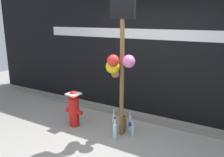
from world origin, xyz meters
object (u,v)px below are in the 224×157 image
at_px(fire_hydrant, 74,108).
at_px(bottle_5, 130,122).
at_px(bottle_4, 115,130).
at_px(bottle_1, 133,130).
at_px(memorial_post, 120,58).
at_px(bottle_6, 124,126).
at_px(bottle_3, 125,124).
at_px(bottle_2, 115,127).
at_px(bottle_0, 114,120).

distance_m(fire_hydrant, bottle_5, 1.18).
height_order(bottle_4, bottle_5, bottle_5).
bearing_deg(bottle_1, memorial_post, -161.39).
bearing_deg(bottle_6, bottle_3, 102.53).
bearing_deg(fire_hydrant, bottle_3, 17.40).
height_order(memorial_post, fire_hydrant, memorial_post).
xyz_separation_m(fire_hydrant, bottle_5, (1.07, 0.43, -0.24)).
bearing_deg(bottle_2, bottle_0, 124.63).
xyz_separation_m(bottle_2, bottle_6, (0.14, 0.11, 0.02)).
distance_m(bottle_0, bottle_4, 0.46).
distance_m(bottle_1, bottle_2, 0.35).
bearing_deg(bottle_3, fire_hydrant, -162.60).
bearing_deg(memorial_post, bottle_5, 78.10).
bearing_deg(bottle_4, bottle_6, 81.69).
distance_m(memorial_post, bottle_5, 1.39).
height_order(memorial_post, bottle_3, memorial_post).
relative_size(memorial_post, bottle_2, 8.15).
xyz_separation_m(memorial_post, bottle_4, (-0.00, -0.16, -1.33)).
height_order(bottle_2, bottle_6, bottle_6).
height_order(bottle_3, bottle_6, bottle_6).
relative_size(memorial_post, bottle_1, 7.79).
distance_m(memorial_post, bottle_1, 1.40).
height_order(bottle_2, bottle_4, bottle_4).
xyz_separation_m(bottle_1, bottle_4, (-0.25, -0.25, 0.04)).
height_order(bottle_3, bottle_4, bottle_4).
bearing_deg(bottle_5, bottle_0, -162.98).
relative_size(fire_hydrant, bottle_2, 2.43).
height_order(bottle_0, bottle_6, bottle_0).
relative_size(bottle_4, bottle_5, 0.97).
bearing_deg(memorial_post, bottle_6, 71.55).
xyz_separation_m(bottle_1, bottle_3, (-0.23, 0.13, 0.01)).
xyz_separation_m(memorial_post, bottle_3, (0.02, 0.21, -1.36)).
relative_size(bottle_1, bottle_4, 0.78).
bearing_deg(bottle_0, bottle_1, -15.88).
height_order(bottle_0, bottle_1, bottle_0).
distance_m(fire_hydrant, bottle_3, 1.10).
relative_size(bottle_5, bottle_6, 1.18).
bearing_deg(memorial_post, bottle_4, -90.83).
bearing_deg(bottle_6, bottle_5, 81.87).
xyz_separation_m(fire_hydrant, bottle_4, (1.00, -0.05, -0.22)).
height_order(bottle_1, bottle_2, bottle_1).
distance_m(memorial_post, fire_hydrant, 1.50).
bearing_deg(bottle_6, bottle_2, -141.93).
height_order(bottle_5, bottle_6, bottle_5).
distance_m(bottle_3, bottle_4, 0.38).
bearing_deg(bottle_3, bottle_1, -29.03).
height_order(fire_hydrant, bottle_4, fire_hydrant).
bearing_deg(fire_hydrant, bottle_4, -3.00).
distance_m(bottle_0, bottle_2, 0.27).
xyz_separation_m(fire_hydrant, bottle_0, (0.76, 0.33, -0.23)).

